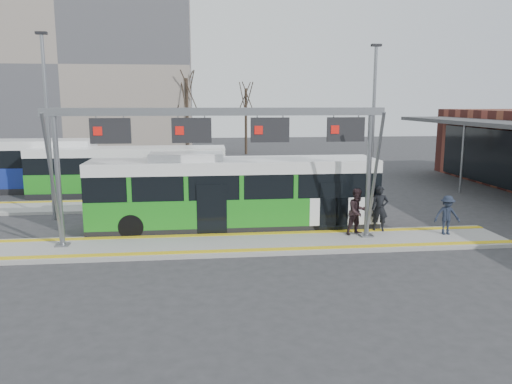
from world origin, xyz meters
TOP-DOWN VIEW (x-y plane):
  - ground at (0.00, 0.00)m, footprint 120.00×120.00m
  - platform_main at (0.00, 0.00)m, footprint 22.00×3.00m
  - platform_second at (-4.00, 8.00)m, footprint 20.00×3.00m
  - tactile_main at (0.00, 0.00)m, footprint 22.00×2.65m
  - tactile_second at (-4.00, 9.15)m, footprint 20.00×0.35m
  - gantry at (-0.35, 0.25)m, footprint 13.00×1.68m
  - apartment_block at (-14.00, 36.00)m, footprint 24.50×12.50m
  - hero_bus at (0.24, 2.71)m, footprint 12.45×2.66m
  - bg_bus_green at (-5.47, 11.64)m, footprint 11.56×2.64m
  - passenger_a at (6.33, 1.10)m, footprint 0.79×0.62m
  - passenger_b at (5.21, 0.62)m, footprint 1.13×1.01m
  - passenger_c at (8.89, 0.21)m, footprint 1.11×0.72m
  - tree_left at (-2.34, 29.91)m, footprint 1.40×1.40m
  - tree_mid at (3.76, 34.64)m, footprint 1.40×1.40m
  - lamp_west at (-8.18, 5.38)m, footprint 0.50×0.25m
  - lamp_east at (7.55, 5.80)m, footprint 0.50×0.25m

SIDE VIEW (x-z plane):
  - ground at x=0.00m, z-range 0.00..0.00m
  - platform_main at x=0.00m, z-range 0.00..0.15m
  - platform_second at x=-4.00m, z-range 0.00..0.15m
  - tactile_main at x=0.00m, z-range 0.15..0.17m
  - tactile_second at x=-4.00m, z-range 0.15..0.17m
  - passenger_c at x=8.89m, z-range 0.15..1.78m
  - passenger_a at x=6.33m, z-range 0.15..2.07m
  - passenger_b at x=5.21m, z-range 0.15..2.08m
  - bg_bus_green at x=-5.47m, z-range -0.02..2.86m
  - hero_bus at x=0.24m, z-range -0.14..3.28m
  - gantry at x=-0.35m, z-range 1.70..6.90m
  - lamp_east at x=7.55m, z-range 0.24..8.62m
  - lamp_west at x=-8.18m, z-range 0.24..8.92m
  - tree_mid at x=3.76m, z-range 2.04..9.95m
  - tree_left at x=-2.34m, z-range 2.28..11.09m
  - apartment_block at x=-14.00m, z-range 0.01..18.41m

